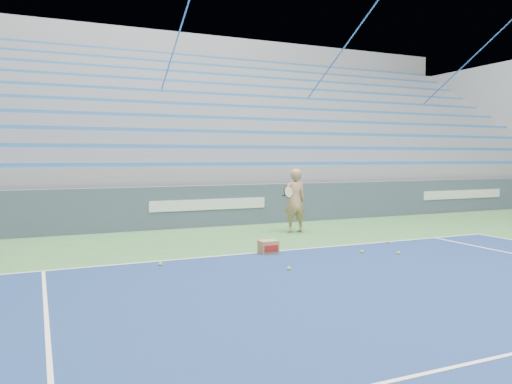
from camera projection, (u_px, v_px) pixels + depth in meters
sponsor_barrier at (208, 206)px, 13.34m from camera, size 30.00×0.32×1.10m
bleachers at (159, 143)px, 18.43m from camera, size 31.00×9.15×7.30m
tennis_player at (295, 201)px, 12.22m from camera, size 0.90×0.82×1.57m
ball_box at (268, 247)px, 9.53m from camera, size 0.35×0.28×0.26m
tennis_ball_0 at (160, 264)px, 8.46m from camera, size 0.07×0.07×0.07m
tennis_ball_1 at (362, 252)px, 9.58m from camera, size 0.07×0.07×0.07m
tennis_ball_2 at (399, 253)px, 9.45m from camera, size 0.07×0.07×0.07m
tennis_ball_3 at (289, 269)px, 8.14m from camera, size 0.07×0.07×0.07m
tennis_ball_4 at (388, 242)px, 10.65m from camera, size 0.07×0.07×0.07m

